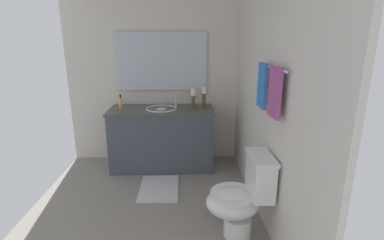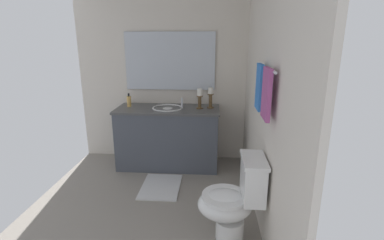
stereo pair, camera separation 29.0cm
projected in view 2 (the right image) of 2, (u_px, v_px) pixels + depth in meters
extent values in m
cube|color=gray|center=(143.00, 208.00, 2.91)|extent=(2.73, 2.32, 0.02)
cube|color=silver|center=(266.00, 90.00, 2.49)|extent=(2.73, 0.04, 2.45)
cube|color=silver|center=(163.00, 72.00, 3.89)|extent=(0.04, 2.32, 2.45)
cube|color=#474C56|center=(168.00, 138.00, 3.80)|extent=(0.55, 1.31, 0.77)
cube|color=#4C4C4C|center=(168.00, 109.00, 3.69)|extent=(0.58, 1.34, 0.03)
sphere|color=black|center=(122.00, 132.00, 3.93)|extent=(0.02, 0.02, 0.02)
sphere|color=black|center=(117.00, 137.00, 3.74)|extent=(0.02, 0.02, 0.02)
ellipsoid|color=white|center=(168.00, 112.00, 3.70)|extent=(0.38, 0.30, 0.11)
torus|color=white|center=(168.00, 108.00, 3.68)|extent=(0.40, 0.40, 0.02)
cylinder|color=silver|center=(182.00, 103.00, 3.65)|extent=(0.02, 0.02, 0.14)
cube|color=silver|center=(170.00, 61.00, 3.79)|extent=(0.02, 1.21, 0.76)
cylinder|color=brown|center=(210.00, 107.00, 3.70)|extent=(0.09, 0.09, 0.01)
cylinder|color=brown|center=(210.00, 101.00, 3.68)|extent=(0.04, 0.04, 0.18)
cylinder|color=brown|center=(211.00, 94.00, 3.65)|extent=(0.08, 0.08, 0.01)
cylinder|color=white|center=(211.00, 91.00, 3.64)|extent=(0.06, 0.06, 0.08)
cylinder|color=brown|center=(200.00, 108.00, 3.67)|extent=(0.09, 0.09, 0.01)
cylinder|color=brown|center=(200.00, 103.00, 3.65)|extent=(0.04, 0.04, 0.16)
cylinder|color=brown|center=(200.00, 96.00, 3.63)|extent=(0.08, 0.08, 0.01)
cylinder|color=white|center=(200.00, 92.00, 3.61)|extent=(0.06, 0.06, 0.09)
cylinder|color=#E5B259|center=(129.00, 101.00, 3.75)|extent=(0.06, 0.06, 0.14)
cylinder|color=black|center=(129.00, 95.00, 3.73)|extent=(0.02, 0.02, 0.04)
cylinder|color=white|center=(230.00, 229.00, 2.43)|extent=(0.24, 0.24, 0.18)
ellipsoid|color=white|center=(225.00, 205.00, 2.37)|extent=(0.38, 0.46, 0.24)
cylinder|color=white|center=(225.00, 196.00, 2.35)|extent=(0.39, 0.39, 0.03)
cube|color=white|center=(253.00, 180.00, 2.29)|extent=(0.36, 0.17, 0.32)
cube|color=white|center=(254.00, 160.00, 2.25)|extent=(0.38, 0.19, 0.03)
cylinder|color=silver|center=(267.00, 68.00, 2.17)|extent=(0.68, 0.02, 0.02)
cube|color=blue|center=(259.00, 87.00, 2.38)|extent=(0.22, 0.03, 0.38)
cube|color=#A54C8C|center=(267.00, 94.00, 2.06)|extent=(0.24, 0.03, 0.38)
cube|color=silver|center=(161.00, 186.00, 3.30)|extent=(0.60, 0.44, 0.02)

